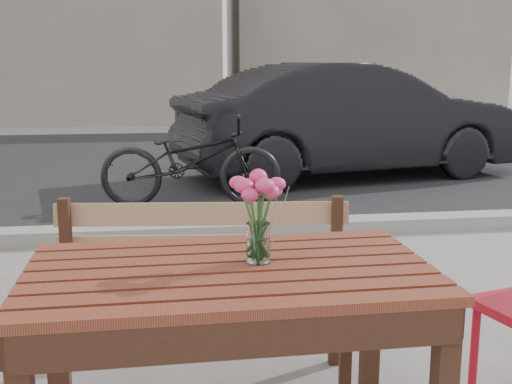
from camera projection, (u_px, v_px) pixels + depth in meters
The scene contains 6 objects.
street at pixel (197, 186), 7.27m from camera, with size 30.00×8.12×0.12m.
main_table at pixel (230, 306), 2.04m from camera, with size 1.28×0.76×0.79m.
main_bench at pixel (202, 268), 2.88m from camera, with size 1.39×0.54×0.84m.
main_vase at pixel (258, 205), 2.03m from camera, with size 0.17×0.17×0.30m.
parked_car at pixel (350, 120), 7.95m from camera, with size 1.49×4.27×1.41m, color black.
bicycle at pixel (191, 160), 6.31m from camera, with size 0.62×1.78×0.93m, color black.
Camera 1 is at (-0.36, -2.09, 1.42)m, focal length 45.00 mm.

